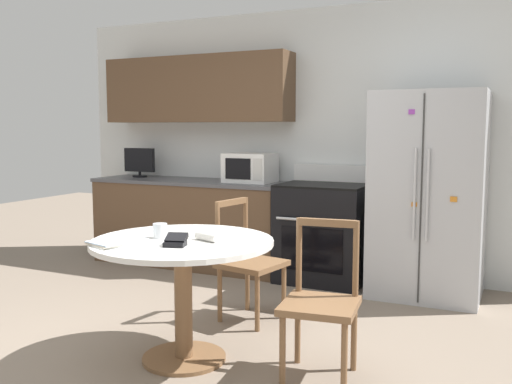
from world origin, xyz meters
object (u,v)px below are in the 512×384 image
object	(u,v)px
oven_range	(323,232)
refrigerator	(428,195)
microwave	(250,168)
wallet	(176,241)
dining_chair_right	(321,303)
dining_chair_far	(249,263)
countertop_tv	(139,162)
candle_glass	(160,232)

from	to	relation	value
oven_range	refrigerator	bearing A→B (deg)	-3.37
microwave	wallet	distance (m)	2.48
oven_range	dining_chair_right	world-z (taller)	oven_range
dining_chair_far	dining_chair_right	size ratio (longest dim) A/B	1.00
microwave	countertop_tv	xyz separation A→B (m)	(-1.36, 0.02, 0.03)
dining_chair_right	candle_glass	size ratio (longest dim) A/B	9.97
dining_chair_far	candle_glass	distance (m)	0.96
dining_chair_right	wallet	world-z (taller)	dining_chair_right
refrigerator	candle_glass	distance (m)	2.47
oven_range	microwave	bearing A→B (deg)	175.92
oven_range	dining_chair_far	xyz separation A→B (m)	(-0.15, -1.29, -0.03)
microwave	dining_chair_far	xyz separation A→B (m)	(0.64, -1.34, -0.61)
oven_range	dining_chair_far	bearing A→B (deg)	-96.87
dining_chair_far	countertop_tv	bearing A→B (deg)	-113.51
refrigerator	microwave	distance (m)	1.75
dining_chair_right	countertop_tv	bearing A→B (deg)	-43.37
microwave	candle_glass	size ratio (longest dim) A/B	5.17
refrigerator	candle_glass	bearing A→B (deg)	-121.68
countertop_tv	wallet	distance (m)	3.15
countertop_tv	dining_chair_far	xyz separation A→B (m)	(2.00, -1.36, -0.64)
oven_range	candle_glass	xyz separation A→B (m)	(-0.34, -2.15, 0.33)
countertop_tv	dining_chair_far	world-z (taller)	countertop_tv
refrigerator	wallet	size ratio (longest dim) A/B	11.23
microwave	wallet	size ratio (longest dim) A/B	3.01
countertop_tv	candle_glass	size ratio (longest dim) A/B	4.12
microwave	candle_glass	xyz separation A→B (m)	(0.45, -2.21, -0.24)
oven_range	wallet	distance (m)	2.34
wallet	oven_range	bearing A→B (deg)	86.92
candle_glass	wallet	distance (m)	0.27
microwave	countertop_tv	world-z (taller)	countertop_tv
countertop_tv	candle_glass	distance (m)	2.88
oven_range	countertop_tv	xyz separation A→B (m)	(-2.15, 0.08, 0.60)
refrigerator	wallet	distance (m)	2.50
refrigerator	oven_range	xyz separation A→B (m)	(-0.95, 0.06, -0.40)
refrigerator	microwave	world-z (taller)	refrigerator
oven_range	dining_chair_right	distance (m)	2.11
countertop_tv	refrigerator	bearing A→B (deg)	-2.44
refrigerator	oven_range	bearing A→B (deg)	176.63
oven_range	wallet	xyz separation A→B (m)	(-0.12, -2.31, 0.32)
microwave	wallet	xyz separation A→B (m)	(0.67, -2.37, -0.26)
refrigerator	wallet	world-z (taller)	refrigerator
microwave	candle_glass	world-z (taller)	microwave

